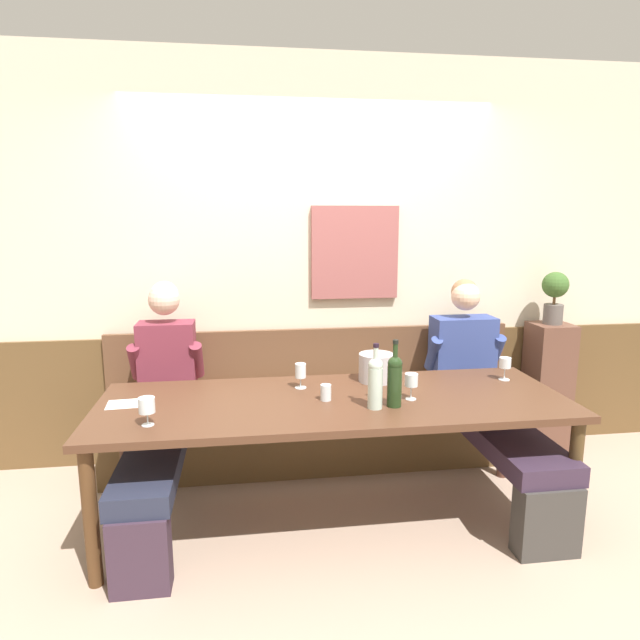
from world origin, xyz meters
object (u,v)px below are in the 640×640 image
object	(u,v)px
ice_bucket	(376,367)
wine_glass_right_end	(505,364)
wine_bottle_amber_mid	(395,379)
wine_bottle_green_tall	(375,381)
wine_glass_center_rear	(147,407)
potted_plant	(555,293)
wine_glass_by_bottle	(411,381)
water_tumbler_left	(326,392)
wall_bench	(317,426)
wine_glass_mid_right	(301,372)
dining_table	(334,410)
person_right_seat	(484,392)
person_left_seat	(160,404)

from	to	relation	value
ice_bucket	wine_glass_right_end	xyz separation A→B (m)	(0.78, -0.09, 0.02)
wine_bottle_amber_mid	wine_bottle_green_tall	distance (m)	0.11
wine_glass_center_rear	potted_plant	world-z (taller)	potted_plant
wine_glass_by_bottle	water_tumbler_left	bearing A→B (deg)	173.64
wine_bottle_amber_mid	potted_plant	size ratio (longest dim) A/B	0.95
wall_bench	wine_glass_mid_right	distance (m)	0.78
ice_bucket	water_tumbler_left	bearing A→B (deg)	-139.48
wall_bench	water_tumbler_left	distance (m)	0.91
wall_bench	dining_table	distance (m)	0.84
wall_bench	wine_bottle_amber_mid	size ratio (longest dim) A/B	7.97
wall_bench	wine_glass_by_bottle	world-z (taller)	wall_bench
dining_table	person_right_seat	world-z (taller)	person_right_seat
wine_bottle_amber_mid	dining_table	bearing A→B (deg)	151.22
potted_plant	water_tumbler_left	bearing A→B (deg)	-155.90
wine_glass_mid_right	wine_bottle_green_tall	bearing A→B (deg)	-48.01
wine_bottle_amber_mid	wine_glass_center_rear	bearing A→B (deg)	-175.60
dining_table	potted_plant	size ratio (longest dim) A/B	6.77
ice_bucket	wine_bottle_amber_mid	distance (m)	0.45
wine_bottle_green_tall	wine_glass_right_end	size ratio (longest dim) A/B	2.47
dining_table	wine_bottle_amber_mid	world-z (taller)	wine_bottle_amber_mid
wine_glass_mid_right	wine_glass_right_end	xyz separation A→B (m)	(1.25, -0.02, 0.01)
wine_glass_center_rear	wine_glass_mid_right	bearing A→B (deg)	30.79
wall_bench	wine_glass_center_rear	distance (m)	1.49
potted_plant	wine_glass_mid_right	bearing A→B (deg)	-163.39
person_left_seat	wine_bottle_green_tall	size ratio (longest dim) A/B	3.92
wine_bottle_amber_mid	water_tumbler_left	xyz separation A→B (m)	(-0.34, 0.14, -0.11)
wine_bottle_amber_mid	water_tumbler_left	distance (m)	0.39
wine_glass_mid_right	wine_glass_center_rear	distance (m)	0.92
wine_glass_mid_right	wine_glass_right_end	bearing A→B (deg)	-0.69
wall_bench	person_left_seat	distance (m)	1.12
wine_bottle_amber_mid	wine_glass_mid_right	world-z (taller)	wine_bottle_amber_mid
wine_glass_by_bottle	water_tumbler_left	world-z (taller)	wine_glass_by_bottle
person_left_seat	wine_glass_mid_right	xyz separation A→B (m)	(0.82, -0.14, 0.20)
wine_bottle_amber_mid	wine_glass_center_rear	world-z (taller)	wine_bottle_amber_mid
ice_bucket	water_tumbler_left	distance (m)	0.47
ice_bucket	wine_glass_by_bottle	size ratio (longest dim) A/B	1.45
ice_bucket	wine_glass_by_bottle	distance (m)	0.37
person_left_seat	person_right_seat	xyz separation A→B (m)	(2.02, -0.01, -0.02)
wine_bottle_green_tall	water_tumbler_left	world-z (taller)	wine_bottle_green_tall
person_left_seat	ice_bucket	distance (m)	1.31
wine_glass_right_end	potted_plant	xyz separation A→B (m)	(0.64, 0.58, 0.34)
wine_bottle_amber_mid	wine_glass_right_end	bearing A→B (deg)	24.24
water_tumbler_left	wall_bench	bearing A→B (deg)	86.20
person_left_seat	wine_bottle_amber_mid	world-z (taller)	person_left_seat
wine_glass_by_bottle	potted_plant	bearing A→B (deg)	32.76
ice_bucket	wine_bottle_green_tall	distance (m)	0.48
wall_bench	potted_plant	xyz separation A→B (m)	(1.73, 0.03, 0.90)
dining_table	water_tumbler_left	xyz separation A→B (m)	(-0.05, -0.02, 0.11)
person_right_seat	wine_bottle_amber_mid	size ratio (longest dim) A/B	3.79
wine_bottle_amber_mid	wine_bottle_green_tall	size ratio (longest dim) A/B	1.03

